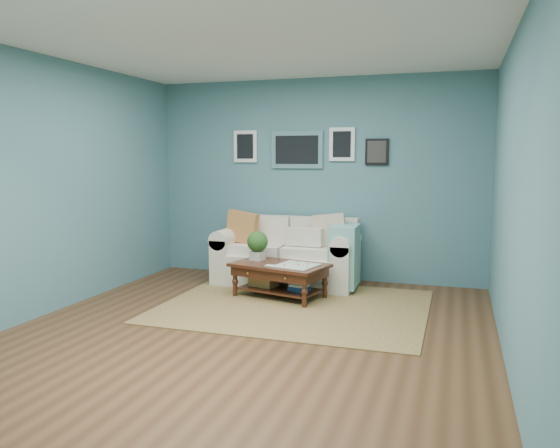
% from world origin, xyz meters
% --- Properties ---
extents(room_shell, '(5.00, 5.02, 2.70)m').
position_xyz_m(room_shell, '(-0.00, 0.06, 1.36)').
color(room_shell, brown).
rests_on(room_shell, ground).
extents(area_rug, '(2.87, 2.30, 0.01)m').
position_xyz_m(area_rug, '(0.16, 0.98, 0.01)').
color(area_rug, brown).
rests_on(area_rug, ground).
extents(loveseat, '(1.87, 0.85, 0.96)m').
position_xyz_m(loveseat, '(-0.18, 2.02, 0.39)').
color(loveseat, beige).
rests_on(loveseat, ground).
extents(coffee_table, '(1.21, 0.87, 0.76)m').
position_xyz_m(coffee_table, '(-0.18, 1.32, 0.34)').
color(coffee_table, black).
rests_on(coffee_table, ground).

